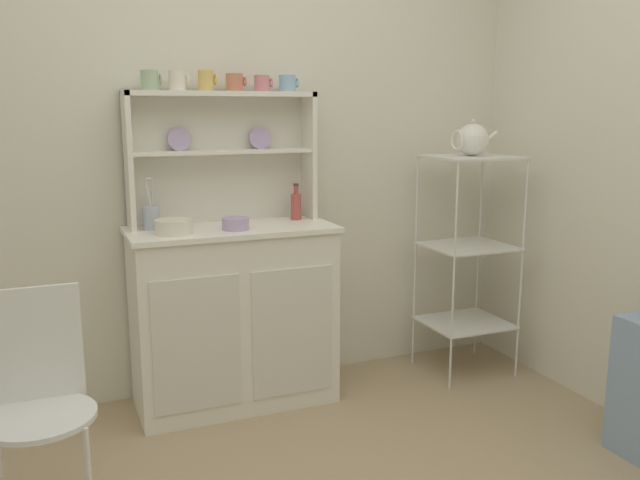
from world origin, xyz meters
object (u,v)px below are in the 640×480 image
at_px(wire_chair, 38,391).
at_px(cup_sage_0, 150,80).
at_px(bowl_mixing_large, 174,227).
at_px(porcelain_teapot, 472,140).
at_px(hutch_shelf_unit, 221,146).
at_px(bakers_rack, 468,241).
at_px(utensil_jar, 151,217).
at_px(hutch_cabinet, 234,314).
at_px(jam_bottle, 296,205).

bearing_deg(wire_chair, cup_sage_0, 35.76).
xyz_separation_m(bowl_mixing_large, porcelain_teapot, (1.56, -0.02, 0.36)).
bearing_deg(hutch_shelf_unit, bakers_rack, -11.23).
xyz_separation_m(wire_chair, porcelain_teapot, (2.15, 0.68, 0.75)).
xyz_separation_m(bakers_rack, cup_sage_0, (-1.60, 0.21, 0.82)).
xyz_separation_m(bakers_rack, bowl_mixing_large, (-1.56, 0.02, 0.18)).
relative_size(hutch_shelf_unit, bakers_rack, 0.76).
distance_m(cup_sage_0, utensil_jar, 0.62).
distance_m(hutch_shelf_unit, porcelain_teapot, 1.30).
xyz_separation_m(cup_sage_0, bowl_mixing_large, (0.04, -0.20, -0.64)).
height_order(hutch_shelf_unit, wire_chair, hutch_shelf_unit).
height_order(cup_sage_0, bowl_mixing_large, cup_sage_0).
height_order(hutch_cabinet, porcelain_teapot, porcelain_teapot).
bearing_deg(cup_sage_0, bakers_rack, -7.59).
relative_size(bowl_mixing_large, porcelain_teapot, 0.64).
height_order(hutch_shelf_unit, porcelain_teapot, hutch_shelf_unit).
bearing_deg(jam_bottle, utensil_jar, -179.33).
xyz_separation_m(hutch_cabinet, bakers_rack, (1.28, -0.09, 0.28)).
bearing_deg(hutch_shelf_unit, cup_sage_0, -173.08).
height_order(wire_chair, porcelain_teapot, porcelain_teapot).
bearing_deg(porcelain_teapot, cup_sage_0, 172.40).
bearing_deg(cup_sage_0, hutch_cabinet, -20.51).
xyz_separation_m(bakers_rack, utensil_jar, (-1.63, 0.17, 0.21)).
relative_size(wire_chair, jam_bottle, 4.67).
relative_size(hutch_shelf_unit, porcelain_teapot, 3.51).
bearing_deg(wire_chair, hutch_shelf_unit, 24.10).
relative_size(hutch_shelf_unit, bowl_mixing_large, 5.48).
bearing_deg(hutch_cabinet, bowl_mixing_large, -165.48).
distance_m(cup_sage_0, jam_bottle, 0.91).
height_order(utensil_jar, porcelain_teapot, porcelain_teapot).
bearing_deg(hutch_shelf_unit, jam_bottle, -11.92).
bearing_deg(hutch_cabinet, bakers_rack, -4.09).
distance_m(hutch_shelf_unit, cup_sage_0, 0.45).
bearing_deg(porcelain_teapot, utensil_jar, 174.09).
distance_m(bakers_rack, utensil_jar, 1.66).
height_order(bakers_rack, wire_chair, bakers_rack).
bearing_deg(bowl_mixing_large, porcelain_teapot, -0.66).
bearing_deg(jam_bottle, hutch_shelf_unit, 168.08).
height_order(cup_sage_0, jam_bottle, cup_sage_0).
height_order(hutch_cabinet, utensil_jar, utensil_jar).
bearing_deg(cup_sage_0, bowl_mixing_large, -77.34).
relative_size(bakers_rack, bowl_mixing_large, 7.17).
relative_size(hutch_shelf_unit, jam_bottle, 4.97).
height_order(hutch_cabinet, bowl_mixing_large, bowl_mixing_large).
bearing_deg(bakers_rack, porcelain_teapot, 180.00).
height_order(bakers_rack, utensil_jar, bakers_rack).
bearing_deg(hutch_cabinet, hutch_shelf_unit, 90.00).
distance_m(bowl_mixing_large, jam_bottle, 0.66).
bearing_deg(bakers_rack, wire_chair, -162.40).
distance_m(hutch_cabinet, cup_sage_0, 1.16).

